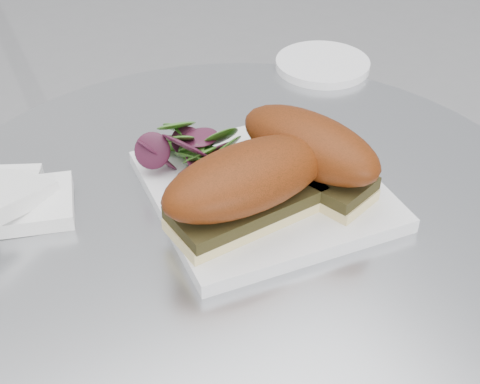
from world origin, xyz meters
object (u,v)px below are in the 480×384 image
object	(u,v)px
plate	(264,190)
sandwich_left	(247,185)
saucer	(323,64)
sandwich_right	(309,151)

from	to	relation	value
plate	sandwich_left	distance (m)	0.08
saucer	plate	bearing A→B (deg)	-136.30
sandwich_left	sandwich_right	distance (m)	0.09
sandwich_right	plate	bearing A→B (deg)	-137.38
sandwich_left	saucer	size ratio (longest dim) A/B	1.39
sandwich_left	saucer	world-z (taller)	sandwich_left
plate	sandwich_left	world-z (taller)	sandwich_left
plate	sandwich_right	bearing A→B (deg)	-29.25
plate	saucer	world-z (taller)	plate
plate	sandwich_right	xyz separation A→B (m)	(0.04, -0.02, 0.05)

